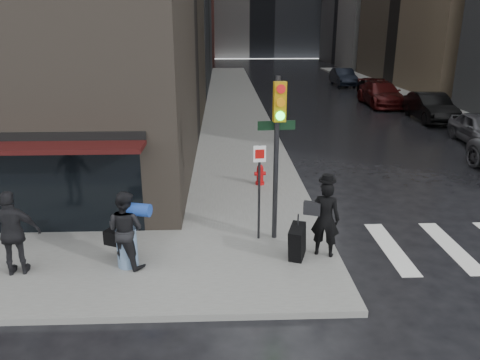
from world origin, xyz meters
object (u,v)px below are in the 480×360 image
object	(u,v)px
man_overcoat	(319,222)
parked_car_3	(381,94)
traffic_light	(276,138)
parked_car_4	(370,86)
man_greycoat	(13,233)
man_jeans	(126,229)
parked_car_1	(480,129)
fire_hydrant	(260,175)
parked_car_2	(431,107)
parked_car_5	(343,77)

from	to	relation	value
man_overcoat	parked_car_3	distance (m)	24.57
man_overcoat	traffic_light	distance (m)	2.30
parked_car_4	man_greycoat	bearing A→B (deg)	-114.47
man_greycoat	parked_car_4	world-z (taller)	man_greycoat
man_greycoat	man_overcoat	bearing A→B (deg)	177.45
man_jeans	parked_car_1	size ratio (longest dim) A/B	0.43
fire_hydrant	parked_car_4	size ratio (longest dim) A/B	0.18
traffic_light	parked_car_2	xyz separation A→B (m)	(11.12, 16.18, -2.04)
parked_car_2	parked_car_4	bearing A→B (deg)	93.49
man_jeans	man_greycoat	world-z (taller)	man_greycoat
man_jeans	traffic_light	world-z (taller)	traffic_light
parked_car_1	fire_hydrant	bearing A→B (deg)	-147.91
man_greycoat	parked_car_5	bearing A→B (deg)	-122.11
parked_car_2	parked_car_4	xyz separation A→B (m)	(-0.15, 11.41, -0.14)
parked_car_1	parked_car_3	xyz separation A→B (m)	(-1.09, 11.41, 0.09)
fire_hydrant	parked_car_1	bearing A→B (deg)	28.53
parked_car_1	parked_car_4	xyz separation A→B (m)	(-0.14, 17.11, -0.06)
parked_car_1	man_greycoat	bearing A→B (deg)	-141.29
parked_car_4	parked_car_3	bearing A→B (deg)	-93.78
man_jeans	parked_car_2	distance (m)	22.82
man_greycoat	parked_car_3	bearing A→B (deg)	-131.59
man_greycoat	fire_hydrant	bearing A→B (deg)	-142.20
parked_car_5	parked_car_2	bearing A→B (deg)	-86.38
man_overcoat	parked_car_5	distance (m)	35.47
traffic_light	parked_car_4	xyz separation A→B (m)	(10.96, 27.59, -2.19)
man_greycoat	parked_car_2	xyz separation A→B (m)	(17.09, 17.73, -0.31)
traffic_light	fire_hydrant	distance (m)	5.04
man_overcoat	parked_car_1	size ratio (longest dim) A/B	0.48
man_jeans	parked_car_2	size ratio (longest dim) A/B	0.37
parked_car_1	parked_car_5	size ratio (longest dim) A/B	0.90
traffic_light	parked_car_4	size ratio (longest dim) A/B	1.05
man_jeans	parked_car_1	xyz separation A→B (m)	(14.66, 11.77, -0.34)
fire_hydrant	parked_car_1	size ratio (longest dim) A/B	0.17
man_greycoat	fire_hydrant	world-z (taller)	man_greycoat
parked_car_2	parked_car_3	xyz separation A→B (m)	(-1.11, 5.70, 0.00)
parked_car_2	parked_car_5	size ratio (longest dim) A/B	1.04
parked_car_2	parked_car_4	world-z (taller)	parked_car_2
man_overcoat	man_greycoat	size ratio (longest dim) A/B	1.06
parked_car_4	parked_car_5	world-z (taller)	parked_car_5
traffic_light	man_jeans	bearing A→B (deg)	-165.97
fire_hydrant	parked_car_3	bearing A→B (deg)	60.13
man_jeans	parked_car_5	size ratio (longest dim) A/B	0.38
fire_hydrant	parked_car_2	bearing A→B (deg)	46.55
man_jeans	man_greycoat	distance (m)	2.43
man_jeans	parked_car_5	bearing A→B (deg)	-86.42
parked_car_1	traffic_light	bearing A→B (deg)	-133.10
parked_car_1	parked_car_3	size ratio (longest dim) A/B	0.76
traffic_light	parked_car_2	bearing A→B (deg)	49.64
man_jeans	parked_car_5	distance (m)	37.20
man_overcoat	parked_car_2	bearing A→B (deg)	-99.88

